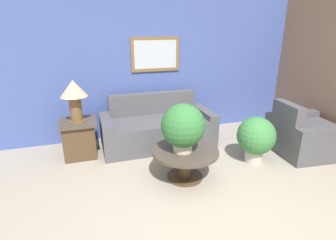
{
  "coord_description": "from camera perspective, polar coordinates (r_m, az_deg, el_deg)",
  "views": [
    {
      "loc": [
        -1.37,
        -2.14,
        2.06
      ],
      "look_at": [
        -0.17,
        1.62,
        0.65
      ],
      "focal_mm": 28.0,
      "sensor_mm": 36.0,
      "label": 1
    }
  ],
  "objects": [
    {
      "name": "table_lamp",
      "position": [
        4.37,
        -19.79,
        5.4
      ],
      "size": [
        0.42,
        0.42,
        0.68
      ],
      "color": "brown",
      "rests_on": "side_table"
    },
    {
      "name": "couch_main",
      "position": [
        4.79,
        -2.33,
        -1.87
      ],
      "size": [
        1.99,
        0.9,
        0.9
      ],
      "color": "#4C4C51",
      "rests_on": "ground_plane"
    },
    {
      "name": "side_table",
      "position": [
        4.6,
        -18.71,
        -3.79
      ],
      "size": [
        0.59,
        0.59,
        0.61
      ],
      "color": "#4C3823",
      "rests_on": "ground_plane"
    },
    {
      "name": "wall_back",
      "position": [
        5.14,
        -2.16,
        11.19
      ],
      "size": [
        7.59,
        0.09,
        2.6
      ],
      "color": "#42569E",
      "rests_on": "ground_plane"
    },
    {
      "name": "ground_plane",
      "position": [
        3.27,
        12.27,
        -19.9
      ],
      "size": [
        20.0,
        20.0,
        0.0
      ],
      "primitive_type": "plane",
      "color": "gray"
    },
    {
      "name": "potted_plant_floor",
      "position": [
        4.35,
        18.6,
        -3.56
      ],
      "size": [
        0.6,
        0.6,
        0.75
      ],
      "color": "beige",
      "rests_on": "ground_plane"
    },
    {
      "name": "coffee_table",
      "position": [
        3.73,
        3.79,
        -8.14
      ],
      "size": [
        0.93,
        0.93,
        0.44
      ],
      "color": "#4C3823",
      "rests_on": "ground_plane"
    },
    {
      "name": "wall_right",
      "position": [
        5.52,
        32.41,
        8.72
      ],
      "size": [
        0.06,
        4.73,
        2.6
      ],
      "color": "#937056",
      "rests_on": "ground_plane"
    },
    {
      "name": "armchair",
      "position": [
        5.06,
        27.54,
        -3.06
      ],
      "size": [
        1.09,
        1.09,
        0.9
      ],
      "rotation": [
        0.0,
        0.0,
        1.47
      ],
      "color": "#4C4C51",
      "rests_on": "ground_plane"
    },
    {
      "name": "potted_plant_on_table",
      "position": [
        3.51,
        3.28,
        -1.45
      ],
      "size": [
        0.6,
        0.6,
        0.67
      ],
      "color": "beige",
      "rests_on": "coffee_table"
    }
  ]
}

